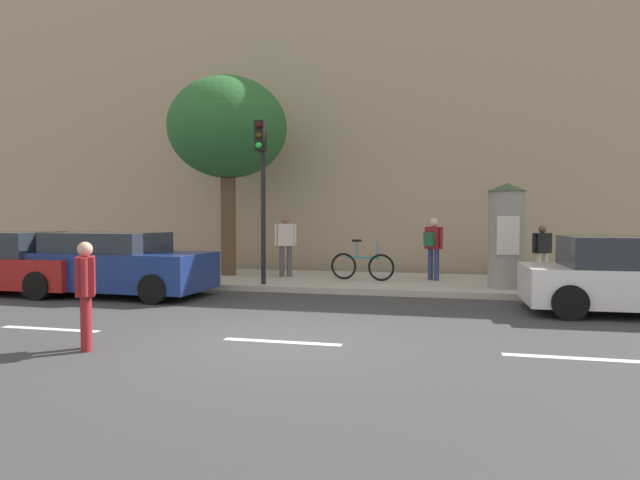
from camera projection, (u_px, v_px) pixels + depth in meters
The scene contains 14 objects.
ground_plane at pixel (282, 342), 8.02m from camera, with size 80.00×80.00×0.00m, color #38383A.
sidewalk_curb at pixel (358, 282), 14.83m from camera, with size 36.00×4.00×0.15m, color #B2ADA3.
lane_markings at pixel (282, 342), 8.02m from camera, with size 25.80×0.16×0.01m.
building_backdrop at pixel (381, 126), 19.47m from camera, with size 36.00×5.00×10.23m, color tan.
traffic_light at pixel (262, 175), 13.49m from camera, with size 0.24×0.45×4.07m.
poster_column at pixel (506, 235), 12.96m from camera, with size 0.92×0.92×2.51m.
street_tree at pixel (228, 129), 15.71m from camera, with size 3.43×3.43×5.75m.
pedestrian_near_pole at pixel (86, 288), 7.52m from camera, with size 0.42×0.50×1.51m.
pedestrian_tallest at pixel (433, 244), 14.54m from camera, with size 0.51×0.51×1.66m.
pedestrian_with_backpack at pixel (542, 249), 14.31m from camera, with size 0.54×0.44×1.48m.
pedestrian_in_red_top at pixel (285, 240), 15.43m from camera, with size 0.58×0.38×1.74m.
bicycle_leaning at pixel (362, 266), 14.57m from camera, with size 1.76×0.30×1.09m.
parked_car_blue at pixel (8, 263), 13.28m from camera, with size 4.44×1.98×1.48m.
parked_car_dark at pixel (114, 265), 12.75m from camera, with size 4.52×2.13×1.48m.
Camera 1 is at (2.39, -7.61, 1.85)m, focal length 30.50 mm.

